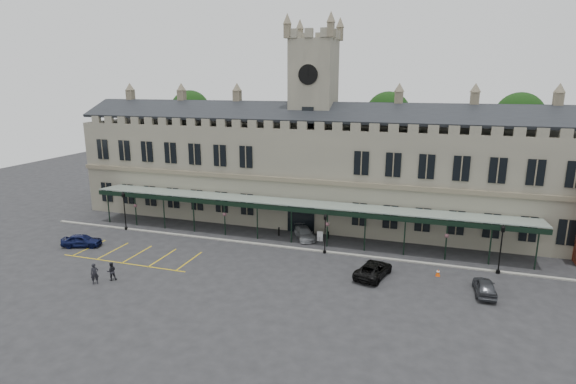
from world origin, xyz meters
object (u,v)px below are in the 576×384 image
(station_building, at_px, (312,170))
(lamp_post_mid, at_px, (325,230))
(lamp_post_right, at_px, (501,245))
(car_right_a, at_px, (485,287))
(car_taxi, at_px, (304,233))
(lamp_post_left, at_px, (124,207))
(clock_tower, at_px, (313,117))
(person_a, at_px, (95,274))
(sign_board, at_px, (320,236))
(traffic_cone, at_px, (438,273))
(person_b, at_px, (111,271))
(car_left_a, at_px, (82,240))
(car_van, at_px, (373,269))

(station_building, distance_m, lamp_post_mid, 12.15)
(lamp_post_right, relative_size, car_right_a, 1.20)
(car_taxi, bearing_deg, car_right_a, -54.56)
(lamp_post_left, distance_m, lamp_post_right, 40.79)
(clock_tower, bearing_deg, person_a, -118.82)
(lamp_post_right, height_order, person_a, lamp_post_right)
(car_right_a, bearing_deg, sign_board, -29.57)
(station_building, xyz_separation_m, person_a, (-13.20, -23.91, -5.54))
(lamp_post_left, distance_m, car_taxi, 21.58)
(lamp_post_mid, bearing_deg, lamp_post_right, -0.11)
(car_right_a, relative_size, person_a, 2.14)
(car_taxi, height_order, person_a, person_a)
(traffic_cone, height_order, sign_board, sign_board)
(person_b, bearing_deg, traffic_cone, 157.55)
(sign_board, height_order, car_left_a, car_left_a)
(lamp_post_mid, distance_m, traffic_cone, 11.56)
(car_left_a, bearing_deg, car_taxi, -84.83)
(sign_board, relative_size, car_left_a, 0.28)
(station_building, xyz_separation_m, lamp_post_right, (20.62, -10.72, -3.65))
(clock_tower, bearing_deg, lamp_post_left, -152.24)
(traffic_cone, bearing_deg, car_van, -160.89)
(sign_board, bearing_deg, car_left_a, -160.31)
(car_taxi, bearing_deg, car_left_a, 175.25)
(car_left_a, relative_size, car_van, 0.83)
(person_a, height_order, person_b, person_a)
(lamp_post_mid, bearing_deg, traffic_cone, -11.78)
(person_a, bearing_deg, lamp_post_left, 72.38)
(lamp_post_right, bearing_deg, lamp_post_mid, 179.89)
(person_b, bearing_deg, lamp_post_left, -99.47)
(station_building, xyz_separation_m, car_van, (9.74, -14.94, -5.79))
(lamp_post_left, xyz_separation_m, person_b, (7.87, -12.32, -1.94))
(station_building, distance_m, car_left_a, 27.51)
(car_taxi, relative_size, car_right_a, 1.08)
(sign_board, xyz_separation_m, car_right_a, (16.12, -8.33, 0.13))
(lamp_post_left, xyz_separation_m, car_left_a, (-0.83, -6.28, -2.09))
(traffic_cone, height_order, car_left_a, car_left_a)
(traffic_cone, height_order, person_b, person_b)
(car_right_a, distance_m, person_b, 32.12)
(clock_tower, relative_size, car_taxi, 5.76)
(car_van, height_order, car_right_a, car_van)
(clock_tower, relative_size, person_a, 13.36)
(lamp_post_mid, bearing_deg, station_building, 111.59)
(clock_tower, height_order, car_van, clock_tower)
(lamp_post_right, bearing_deg, car_left_a, -171.67)
(clock_tower, xyz_separation_m, car_van, (9.74, -15.02, -12.43))
(car_left_a, xyz_separation_m, car_van, (30.74, 1.87, -0.01))
(car_taxi, distance_m, person_b, 20.70)
(lamp_post_right, xyz_separation_m, car_right_a, (-1.62, -4.94, -2.14))
(traffic_cone, xyz_separation_m, car_taxi, (-14.34, 6.02, 0.30))
(clock_tower, bearing_deg, car_left_a, -141.18)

